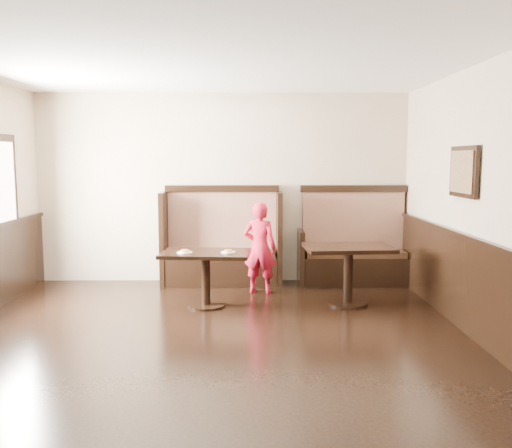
{
  "coord_description": "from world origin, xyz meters",
  "views": [
    {
      "loc": [
        0.43,
        -4.59,
        1.84
      ],
      "look_at": [
        0.49,
        2.35,
        1.0
      ],
      "focal_mm": 38.0,
      "sensor_mm": 36.0,
      "label": 1
    }
  ],
  "objects_px": {
    "booth_main": "(222,248)",
    "booth_neighbor": "(354,251)",
    "child": "(260,248)",
    "table_main": "(206,265)",
    "table_neighbor": "(348,261)"
  },
  "relations": [
    {
      "from": "booth_main",
      "to": "booth_neighbor",
      "type": "bearing_deg",
      "value": -0.05
    },
    {
      "from": "booth_main",
      "to": "child",
      "type": "height_order",
      "value": "booth_main"
    },
    {
      "from": "booth_neighbor",
      "to": "child",
      "type": "xyz_separation_m",
      "value": [
        -1.4,
        -0.57,
        0.15
      ]
    },
    {
      "from": "child",
      "to": "table_main",
      "type": "bearing_deg",
      "value": 60.19
    },
    {
      "from": "table_main",
      "to": "child",
      "type": "height_order",
      "value": "child"
    },
    {
      "from": "booth_neighbor",
      "to": "table_neighbor",
      "type": "bearing_deg",
      "value": -103.92
    },
    {
      "from": "booth_neighbor",
      "to": "table_main",
      "type": "distance_m",
      "value": 2.44
    },
    {
      "from": "booth_main",
      "to": "booth_neighbor",
      "type": "xyz_separation_m",
      "value": [
        1.95,
        -0.0,
        -0.05
      ]
    },
    {
      "from": "table_main",
      "to": "table_neighbor",
      "type": "distance_m",
      "value": 1.79
    },
    {
      "from": "booth_main",
      "to": "table_main",
      "type": "xyz_separation_m",
      "value": [
        -0.13,
        -1.27,
        0.0
      ]
    },
    {
      "from": "table_main",
      "to": "table_neighbor",
      "type": "xyz_separation_m",
      "value": [
        1.79,
        0.09,
        0.03
      ]
    },
    {
      "from": "booth_neighbor",
      "to": "table_main",
      "type": "height_order",
      "value": "booth_neighbor"
    },
    {
      "from": "booth_main",
      "to": "table_neighbor",
      "type": "distance_m",
      "value": 2.04
    },
    {
      "from": "booth_main",
      "to": "child",
      "type": "distance_m",
      "value": 0.8
    },
    {
      "from": "booth_main",
      "to": "child",
      "type": "xyz_separation_m",
      "value": [
        0.55,
        -0.57,
        0.1
      ]
    }
  ]
}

